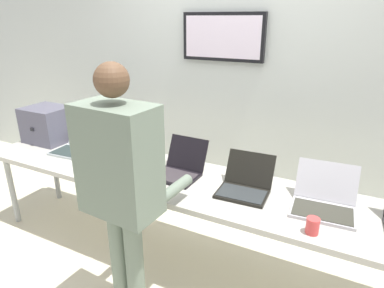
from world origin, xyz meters
name	(u,v)px	position (x,y,z in m)	size (l,w,h in m)	color
ground	(181,260)	(0.00, 0.00, -0.02)	(8.00, 8.00, 0.04)	beige
back_wall	(236,75)	(0.00, 1.13, 1.32)	(8.00, 0.11, 2.63)	silver
workbench	(179,184)	(0.00, 0.00, 0.68)	(3.51, 0.70, 0.72)	#B5B2A6
equipment_box	(48,124)	(-1.51, 0.13, 0.89)	(0.40, 0.35, 0.33)	#565465
laptop_station_0	(77,144)	(-1.09, 0.07, 0.78)	(0.34, 0.40, 0.26)	#ACB6B9
laptop_station_1	(123,154)	(-0.56, 0.06, 0.79)	(0.40, 0.37, 0.27)	#A8B1B8
laptop_station_2	(180,167)	(-0.03, 0.06, 0.78)	(0.33, 0.37, 0.25)	black
laptop_station_3	(245,184)	(0.49, 0.04, 0.78)	(0.35, 0.37, 0.23)	black
laptop_station_4	(324,200)	(1.00, 0.05, 0.78)	(0.40, 0.40, 0.25)	#B0AEB4
person	(121,179)	(-0.02, -0.62, 0.99)	(0.46, 0.61, 1.64)	slate
coffee_mug	(313,226)	(0.98, -0.25, 0.77)	(0.07, 0.07, 0.09)	#D5403F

